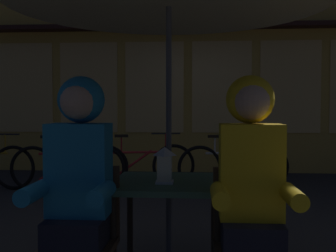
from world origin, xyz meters
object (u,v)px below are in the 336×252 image
Objects in this scene: chair_left at (82,234)px; bicycle_second at (68,167)px; lantern at (165,164)px; person_right_hooded at (251,176)px; bicycle_third at (140,165)px; cafe_table at (169,196)px; bicycle_fourth at (233,166)px; person_left_hooded at (78,174)px; chair_right at (249,238)px.

chair_left reaches higher than bicycle_second.
chair_left is (-0.46, -0.28, -0.37)m from lantern.
person_right_hooded is at bearing -33.79° from lantern.
chair_left reaches higher than bicycle_third.
cafe_table is at bearing 138.43° from person_right_hooded.
bicycle_third is at bearing 106.45° from person_right_hooded.
person_left_hooded is at bearing -107.10° from bicycle_fourth.
chair_left is 0.96m from chair_right.
person_left_hooded is at bearing -90.00° from chair_left.
person_left_hooded is 3.96m from bicycle_third.
bicycle_second is (-2.19, 3.58, -0.14)m from chair_right.
chair_left is at bearing -107.33° from bicycle_fourth.
chair_left is 0.62× the size of person_left_hooded.
lantern reaches higher than chair_right.
person_right_hooded reaches higher than cafe_table.
cafe_table is at bearing -79.02° from bicycle_third.
bicycle_second and bicycle_fourth have the same top height.
person_right_hooded is at bearing -58.97° from bicycle_second.
bicycle_fourth is at bearing 72.90° from person_left_hooded.
person_left_hooded is (-0.96, -0.06, 0.36)m from chair_right.
person_right_hooded reaches higher than bicycle_second.
chair_left is at bearing 180.00° from chair_right.
chair_right is at bearing -73.32° from bicycle_third.
bicycle_second is 2.44m from bicycle_fourth.
lantern is 0.57m from person_left_hooded.
person_left_hooded reaches higher than cafe_table.
bicycle_fourth is (1.20, 3.90, -0.50)m from person_left_hooded.
chair_left is 4.03m from bicycle_fourth.
bicycle_third is 1.40m from bicycle_fourth.
person_left_hooded is 4.12m from bicycle_fourth.
person_right_hooded is at bearing -3.39° from chair_left.
chair_right reaches higher than bicycle_fourth.
bicycle_third is (1.03, 0.28, 0.00)m from bicycle_second.
person_right_hooded is (0.50, -0.33, -0.01)m from lantern.
bicycle_fourth is at bearing 72.67° from chair_left.
bicycle_second is (-1.69, 3.30, -0.51)m from lantern.
bicycle_fourth is (0.24, 3.85, -0.14)m from chair_right.
cafe_table is 3.65m from bicycle_second.
person_right_hooded reaches higher than chair_left.
lantern is at bearing 150.95° from chair_right.
chair_left is 0.52× the size of bicycle_second.
person_right_hooded is at bearing -93.53° from bicycle_fourth.
chair_right reaches higher than cafe_table.
bicycle_fourth is (2.43, 0.27, 0.00)m from bicycle_second.
bicycle_third is (-0.20, 3.92, -0.50)m from person_left_hooded.
bicycle_third is (-1.16, 3.86, -0.14)m from chair_right.
cafe_table is 0.44× the size of bicycle_fourth.
chair_right reaches higher than bicycle_second.
person_left_hooded is 1.00× the size of person_right_hooded.
person_left_hooded is 0.84× the size of bicycle_second.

